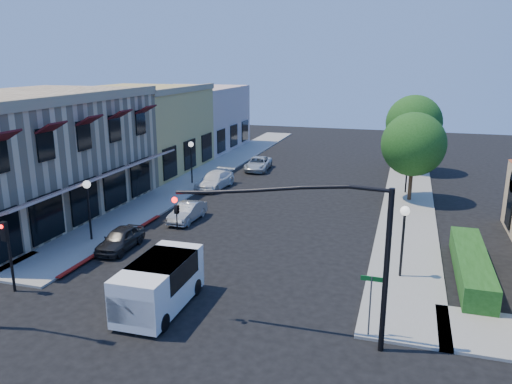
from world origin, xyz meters
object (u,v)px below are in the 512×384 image
(lamppost_left_far, at_px, (191,152))
(parked_car_c, at_px, (215,180))
(signal_mast_arm, at_px, (325,237))
(lamppost_right_near, at_px, (404,224))
(street_name_sign, at_px, (371,296))
(parked_car_b, at_px, (187,212))
(lamppost_left_near, at_px, (88,195))
(parked_car_d, at_px, (258,164))
(lamppost_right_far, at_px, (408,159))
(parked_car_a, at_px, (120,239))
(secondary_signal, at_px, (7,243))
(street_tree_b, at_px, (414,123))
(white_van, at_px, (159,282))
(street_tree_a, at_px, (414,144))

(lamppost_left_far, bearing_deg, parked_car_c, -17.05)
(signal_mast_arm, xyz_separation_m, lamppost_right_near, (2.64, 6.50, -1.35))
(lamppost_left_far, relative_size, parked_car_c, 0.78)
(street_name_sign, height_order, parked_car_b, street_name_sign)
(lamppost_left_near, relative_size, parked_car_d, 0.82)
(lamppost_right_far, bearing_deg, lamppost_left_near, -136.74)
(street_name_sign, xyz_separation_m, lamppost_right_far, (1.00, 21.80, 1.04))
(signal_mast_arm, distance_m, parked_car_d, 29.48)
(parked_car_a, bearing_deg, parked_car_c, 88.03)
(secondary_signal, bearing_deg, parked_car_a, 73.19)
(secondary_signal, relative_size, lamppost_right_near, 0.93)
(secondary_signal, xyz_separation_m, parked_car_a, (1.80, 5.96, -1.71))
(lamppost_left_far, height_order, parked_car_b, lamppost_left_far)
(parked_car_b, bearing_deg, street_name_sign, -39.69)
(street_tree_b, bearing_deg, parked_car_c, -144.49)
(street_name_sign, distance_m, lamppost_right_far, 21.85)
(street_name_sign, height_order, lamppost_right_far, lamppost_right_far)
(parked_car_a, distance_m, parked_car_d, 21.44)
(lamppost_left_near, height_order, parked_car_d, lamppost_left_near)
(parked_car_b, bearing_deg, lamppost_left_near, -124.91)
(street_name_sign, bearing_deg, street_tree_b, 87.50)
(white_van, relative_size, parked_car_c, 1.04)
(street_tree_a, relative_size, parked_car_a, 1.82)
(lamppost_left_near, distance_m, parked_car_d, 21.19)
(signal_mast_arm, distance_m, parked_car_a, 13.85)
(lamppost_right_near, bearing_deg, parked_car_c, 137.87)
(lamppost_right_far, bearing_deg, street_tree_a, -81.47)
(street_name_sign, distance_m, lamppost_left_far, 25.48)
(street_name_sign, height_order, parked_car_c, street_name_sign)
(signal_mast_arm, xyz_separation_m, parked_car_d, (-10.66, 27.26, -3.48))
(signal_mast_arm, distance_m, parked_car_c, 23.43)
(signal_mast_arm, relative_size, lamppost_right_far, 2.24)
(white_van, bearing_deg, parked_car_b, 108.98)
(lamppost_right_far, bearing_deg, lamppost_left_far, -173.29)
(secondary_signal, distance_m, parked_car_a, 6.46)
(secondary_signal, xyz_separation_m, parked_car_d, (3.20, 27.35, -1.71))
(street_tree_b, bearing_deg, lamppost_right_near, -90.72)
(secondary_signal, relative_size, lamppost_right_far, 0.93)
(lamppost_left_near, distance_m, lamppost_right_near, 17.00)
(parked_car_a, xyz_separation_m, parked_car_c, (0.00, 13.93, 0.05))
(street_tree_a, distance_m, lamppost_right_far, 2.49)
(lamppost_left_near, xyz_separation_m, parked_car_d, (3.70, 20.76, -2.13))
(lamppost_right_far, height_order, white_van, lamppost_right_far)
(signal_mast_arm, bearing_deg, parked_car_d, 111.35)
(street_tree_a, height_order, secondary_signal, street_tree_a)
(lamppost_right_far, bearing_deg, street_tree_b, 87.85)
(lamppost_right_near, relative_size, parked_car_c, 0.78)
(lamppost_left_far, xyz_separation_m, lamppost_right_far, (17.00, 2.00, 0.00))
(lamppost_right_far, relative_size, parked_car_a, 1.00)
(street_tree_a, height_order, lamppost_right_near, street_tree_a)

